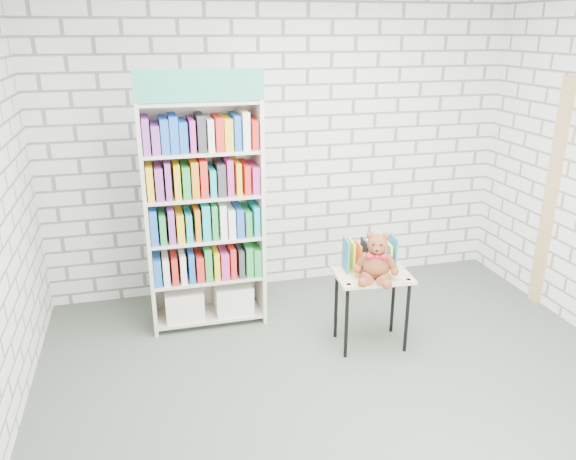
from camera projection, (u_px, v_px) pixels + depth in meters
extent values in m
plane|color=#444E42|center=(352.00, 395.00, 4.02)|extent=(4.50, 4.50, 0.00)
cube|color=silver|center=(283.00, 147.00, 5.37)|extent=(4.50, 0.02, 2.80)
cube|color=beige|center=(147.00, 222.00, 4.60)|extent=(0.03, 0.38, 1.95)
cube|color=beige|center=(259.00, 213.00, 4.83)|extent=(0.03, 0.38, 1.95)
cube|color=beige|center=(202.00, 211.00, 4.88)|extent=(0.98, 0.02, 1.95)
cube|color=teal|center=(200.00, 85.00, 4.18)|extent=(0.98, 0.02, 0.24)
cube|color=beige|center=(209.00, 314.00, 5.03)|extent=(0.91, 0.36, 0.03)
cube|color=beige|center=(207.00, 276.00, 4.90)|extent=(0.91, 0.36, 0.03)
cube|color=beige|center=(205.00, 237.00, 4.78)|extent=(0.91, 0.36, 0.03)
cube|color=beige|center=(203.00, 195.00, 4.65)|extent=(0.91, 0.36, 0.03)
cube|color=beige|center=(201.00, 151.00, 4.52)|extent=(0.91, 0.36, 0.03)
cube|color=beige|center=(198.00, 102.00, 4.39)|extent=(0.91, 0.36, 0.03)
cube|color=silver|center=(184.00, 302.00, 4.93)|extent=(0.33, 0.32, 0.26)
cube|color=silver|center=(233.00, 296.00, 5.03)|extent=(0.33, 0.32, 0.26)
cube|color=green|center=(207.00, 261.00, 4.84)|extent=(0.91, 0.32, 0.26)
cube|color=orange|center=(205.00, 221.00, 4.72)|extent=(0.91, 0.32, 0.26)
cube|color=#BF338C|center=(202.00, 178.00, 4.59)|extent=(0.91, 0.32, 0.26)
cube|color=#19A5B2|center=(200.00, 133.00, 4.47)|extent=(0.91, 0.32, 0.26)
cube|color=#CFB57C|center=(373.00, 275.00, 4.46)|extent=(0.62, 0.45, 0.03)
cylinder|color=black|center=(346.00, 323.00, 4.38)|extent=(0.03, 0.03, 0.61)
cylinder|color=black|center=(336.00, 305.00, 4.68)|extent=(0.03, 0.03, 0.61)
cylinder|color=black|center=(407.00, 318.00, 4.47)|extent=(0.03, 0.03, 0.61)
cylinder|color=black|center=(393.00, 300.00, 4.76)|extent=(0.03, 0.03, 0.61)
cylinder|color=black|center=(349.00, 284.00, 4.28)|extent=(0.04, 0.04, 0.01)
cylinder|color=black|center=(408.00, 280.00, 4.36)|extent=(0.04, 0.04, 0.01)
cube|color=teal|center=(346.00, 257.00, 4.47)|extent=(0.03, 0.18, 0.24)
cube|color=#F6FF28|center=(352.00, 256.00, 4.48)|extent=(0.03, 0.18, 0.24)
cube|color=#F2561A|center=(358.00, 256.00, 4.49)|extent=(0.03, 0.18, 0.24)
cube|color=black|center=(364.00, 256.00, 4.50)|extent=(0.03, 0.18, 0.24)
cube|color=white|center=(370.00, 255.00, 4.51)|extent=(0.03, 0.18, 0.24)
cube|color=red|center=(376.00, 255.00, 4.51)|extent=(0.03, 0.18, 0.24)
cube|color=teal|center=(382.00, 254.00, 4.52)|extent=(0.03, 0.18, 0.24)
cube|color=#E6FE54|center=(388.00, 254.00, 4.53)|extent=(0.03, 0.18, 0.24)
cube|color=teal|center=(393.00, 253.00, 4.54)|extent=(0.03, 0.18, 0.24)
ellipsoid|color=brown|center=(376.00, 265.00, 4.35)|extent=(0.22, 0.19, 0.22)
sphere|color=brown|center=(377.00, 244.00, 4.29)|extent=(0.16, 0.16, 0.16)
sphere|color=brown|center=(370.00, 235.00, 4.29)|extent=(0.06, 0.06, 0.06)
sphere|color=brown|center=(386.00, 236.00, 4.27)|extent=(0.06, 0.06, 0.06)
sphere|color=brown|center=(377.00, 250.00, 4.24)|extent=(0.06, 0.06, 0.06)
sphere|color=black|center=(374.00, 245.00, 4.23)|extent=(0.02, 0.02, 0.02)
sphere|color=black|center=(381.00, 245.00, 4.22)|extent=(0.02, 0.02, 0.02)
sphere|color=black|center=(377.00, 251.00, 4.21)|extent=(0.02, 0.02, 0.02)
cylinder|color=brown|center=(362.00, 261.00, 4.34)|extent=(0.11, 0.12, 0.16)
cylinder|color=brown|center=(391.00, 263.00, 4.30)|extent=(0.13, 0.08, 0.16)
sphere|color=brown|center=(357.00, 269.00, 4.36)|extent=(0.06, 0.06, 0.06)
sphere|color=brown|center=(395.00, 272.00, 4.31)|extent=(0.06, 0.06, 0.06)
cylinder|color=brown|center=(367.00, 278.00, 4.29)|extent=(0.09, 0.17, 0.09)
cylinder|color=brown|center=(384.00, 279.00, 4.26)|extent=(0.16, 0.17, 0.09)
sphere|color=brown|center=(363.00, 282.00, 4.22)|extent=(0.08, 0.08, 0.08)
sphere|color=brown|center=(387.00, 284.00, 4.19)|extent=(0.08, 0.08, 0.08)
cone|color=red|center=(372.00, 256.00, 4.27)|extent=(0.08, 0.08, 0.06)
cone|color=red|center=(382.00, 257.00, 4.25)|extent=(0.08, 0.08, 0.06)
sphere|color=red|center=(377.00, 257.00, 4.26)|extent=(0.03, 0.03, 0.03)
cube|color=tan|center=(551.00, 196.00, 5.06)|extent=(0.05, 0.12, 2.10)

